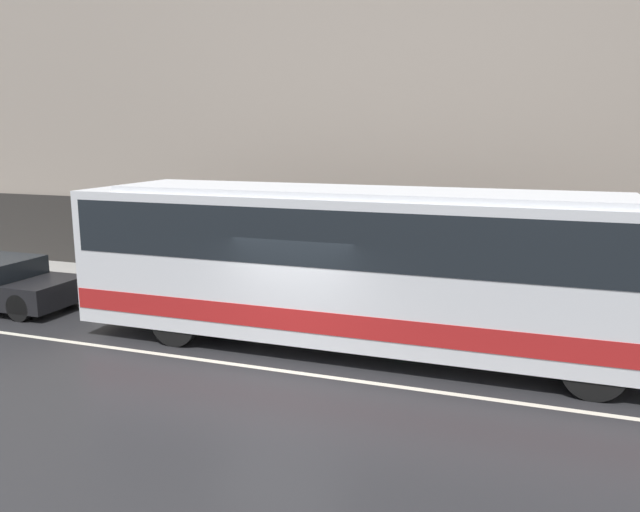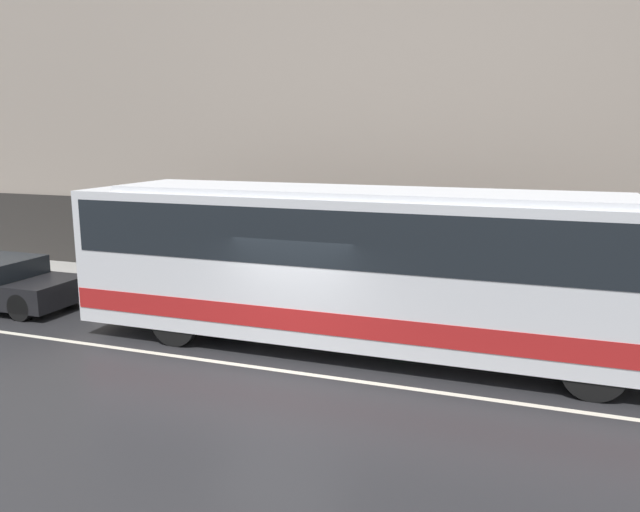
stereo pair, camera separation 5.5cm
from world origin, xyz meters
TOP-DOWN VIEW (x-y plane):
  - ground_plane at (0.00, 0.00)m, footprint 60.00×60.00m
  - sidewalk at (0.00, 5.18)m, footprint 60.00×2.36m
  - building_facade at (0.00, 6.50)m, footprint 60.00×0.35m
  - lane_stripe at (0.00, 0.00)m, footprint 54.00×0.14m
  - transit_bus at (0.98, 1.70)m, footprint 12.35×2.52m
  - pedestrian_waiting at (0.93, 5.77)m, footprint 0.36×0.36m

SIDE VIEW (x-z plane):
  - ground_plane at x=0.00m, z-range 0.00..0.00m
  - lane_stripe at x=0.00m, z-range 0.00..0.01m
  - sidewalk at x=0.00m, z-range 0.00..0.18m
  - pedestrian_waiting at x=0.93m, z-range 0.12..1.90m
  - transit_bus at x=0.98m, z-range 0.22..3.63m
  - building_facade at x=0.00m, z-range -0.18..9.65m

